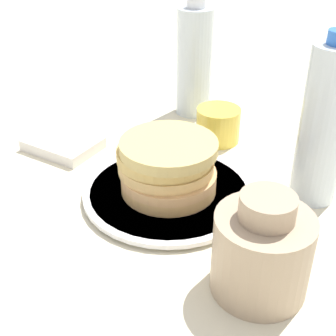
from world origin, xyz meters
The scene contains 8 objects.
ground_plane centered at (0.00, 0.00, 0.00)m, with size 4.00×4.00×0.00m, color beige.
plate centered at (0.00, 0.00, 0.01)m, with size 0.26×0.26×0.01m.
pancake_stack centered at (0.00, 0.00, 0.05)m, with size 0.15×0.15×0.08m.
juice_glass centered at (0.10, -0.17, 0.03)m, with size 0.08×0.08×0.06m.
cream_jug centered at (-0.21, 0.01, 0.06)m, with size 0.11×0.11×0.13m.
water_bottle_near centered at (-0.12, -0.18, 0.12)m, with size 0.07×0.07×0.25m.
water_bottle_mid centered at (0.23, -0.21, 0.11)m, with size 0.07×0.07×0.23m.
napkin centered at (0.22, 0.08, 0.01)m, with size 0.15×0.14×0.02m.
Camera 1 is at (-0.49, 0.32, 0.41)m, focal length 50.00 mm.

